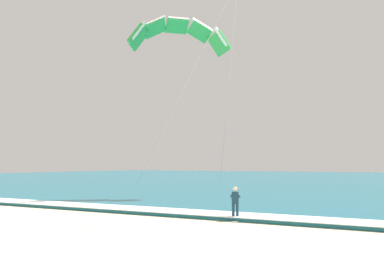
# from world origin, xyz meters

# --- Properties ---
(surf_foam) EXTENTS (200.00, 2.26, 0.04)m
(surf_foam) POSITION_xyz_m (0.00, 11.90, 0.22)
(surf_foam) COLOR white
(surf_foam) RESTS_ON sea
(surfboard) EXTENTS (0.93, 1.46, 0.09)m
(surfboard) POSITION_xyz_m (-4.27, 11.14, 0.03)
(surfboard) COLOR white
(surfboard) RESTS_ON ground
(kitesurfer) EXTENTS (0.65, 0.64, 1.69)m
(kitesurfer) POSITION_xyz_m (-4.27, 11.15, 0.94)
(kitesurfer) COLOR #143347
(kitesurfer) RESTS_ON ground
(kite_primary) EXTENTS (11.71, 11.41, 13.31)m
(kite_primary) POSITION_xyz_m (-13.04, 20.17, 13.25)
(kite_primary) COLOR green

